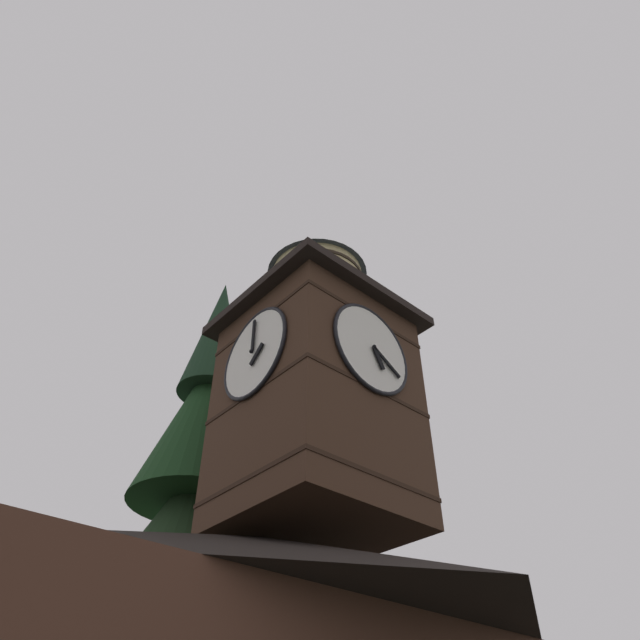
# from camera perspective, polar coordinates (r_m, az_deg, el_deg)

# --- Properties ---
(clock_tower) EXTENTS (4.56, 4.56, 8.82)m
(clock_tower) POSITION_cam_1_polar(r_m,az_deg,el_deg) (14.89, -0.34, -6.26)
(clock_tower) COLOR #422B1E
(clock_tower) RESTS_ON building_main
(pine_tree_behind) EXTENTS (7.22, 7.22, 17.12)m
(pine_tree_behind) POSITION_cam_1_polar(r_m,az_deg,el_deg) (16.82, -13.33, -23.98)
(pine_tree_behind) COLOR #473323
(pine_tree_behind) RESTS_ON ground_plane
(moon) EXTENTS (2.26, 2.26, 2.26)m
(moon) POSITION_cam_1_polar(r_m,az_deg,el_deg) (46.83, -14.55, -27.12)
(moon) COLOR silver
(flying_bird_high) EXTENTS (0.48, 0.47, 0.12)m
(flying_bird_high) POSITION_cam_1_polar(r_m,az_deg,el_deg) (23.32, 3.70, 1.31)
(flying_bird_high) COLOR black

